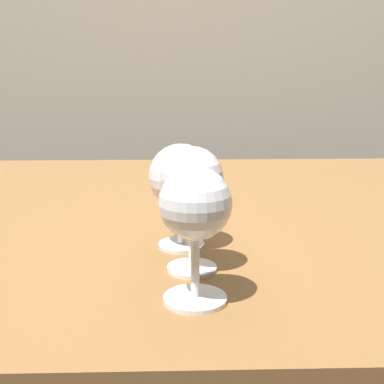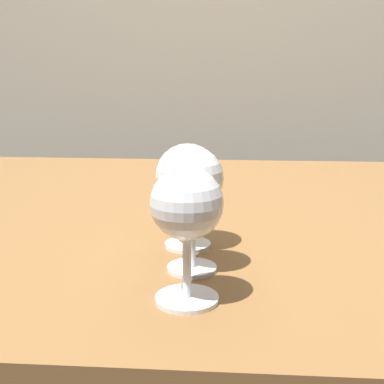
# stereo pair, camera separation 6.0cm
# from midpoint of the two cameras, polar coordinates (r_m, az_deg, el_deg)

# --- Properties ---
(dining_table) EXTENTS (1.19, 0.94, 0.75)m
(dining_table) POSITION_cam_midpoint_polar(r_m,az_deg,el_deg) (0.91, -4.50, -7.74)
(dining_table) COLOR brown
(dining_table) RESTS_ON ground_plane
(wine_glass_pinot) EXTENTS (0.07, 0.07, 0.14)m
(wine_glass_pinot) POSITION_cam_midpoint_polar(r_m,az_deg,el_deg) (0.52, -2.95, -1.70)
(wine_glass_pinot) COLOR white
(wine_glass_pinot) RESTS_ON dining_table
(wine_glass_white) EXTENTS (0.07, 0.07, 0.15)m
(wine_glass_white) POSITION_cam_midpoint_polar(r_m,az_deg,el_deg) (0.59, -2.88, 1.11)
(wine_glass_white) COLOR white
(wine_glass_white) RESTS_ON dining_table
(wine_glass_amber) EXTENTS (0.08, 0.08, 0.14)m
(wine_glass_amber) POSITION_cam_midpoint_polar(r_m,az_deg,el_deg) (0.68, -3.72, 1.46)
(wine_glass_amber) COLOR white
(wine_glass_amber) RESTS_ON dining_table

